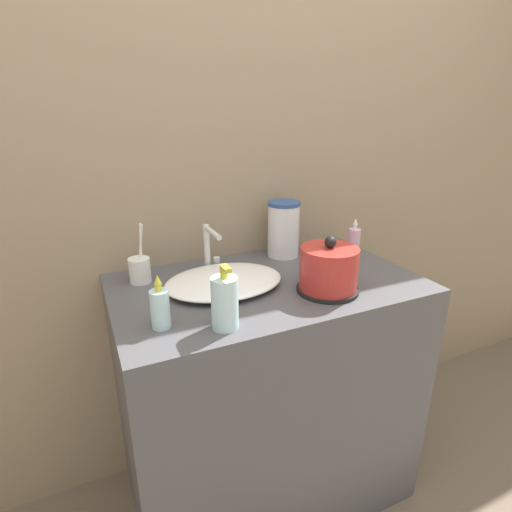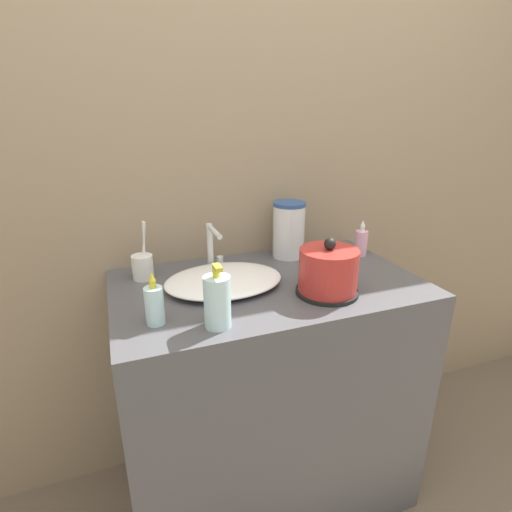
{
  "view_description": "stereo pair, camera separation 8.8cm",
  "coord_description": "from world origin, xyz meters",
  "px_view_note": "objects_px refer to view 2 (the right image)",
  "views": [
    {
      "loc": [
        -0.55,
        -0.8,
        1.45
      ],
      "look_at": [
        -0.04,
        0.3,
        1.0
      ],
      "focal_mm": 28.0,
      "sensor_mm": 36.0,
      "label": 1
    },
    {
      "loc": [
        -0.47,
        -0.83,
        1.45
      ],
      "look_at": [
        -0.04,
        0.3,
        1.0
      ],
      "focal_mm": 28.0,
      "sensor_mm": 36.0,
      "label": 2
    }
  ],
  "objects_px": {
    "mouthwash_bottle": "(361,242)",
    "water_pitcher": "(289,230)",
    "electric_kettle": "(328,273)",
    "toothbrush_cup": "(143,266)",
    "lotion_bottle": "(217,301)",
    "faucet": "(213,244)",
    "shampoo_bottle": "(154,304)"
  },
  "relations": [
    {
      "from": "lotion_bottle",
      "to": "shampoo_bottle",
      "type": "bearing_deg",
      "value": 154.83
    },
    {
      "from": "faucet",
      "to": "toothbrush_cup",
      "type": "distance_m",
      "value": 0.25
    },
    {
      "from": "shampoo_bottle",
      "to": "water_pitcher",
      "type": "height_order",
      "value": "water_pitcher"
    },
    {
      "from": "toothbrush_cup",
      "to": "mouthwash_bottle",
      "type": "bearing_deg",
      "value": -4.04
    },
    {
      "from": "toothbrush_cup",
      "to": "mouthwash_bottle",
      "type": "height_order",
      "value": "toothbrush_cup"
    },
    {
      "from": "electric_kettle",
      "to": "toothbrush_cup",
      "type": "xyz_separation_m",
      "value": [
        -0.53,
        0.32,
        -0.02
      ]
    },
    {
      "from": "electric_kettle",
      "to": "water_pitcher",
      "type": "xyz_separation_m",
      "value": [
        0.03,
        0.35,
        0.04
      ]
    },
    {
      "from": "toothbrush_cup",
      "to": "lotion_bottle",
      "type": "relative_size",
      "value": 1.14
    },
    {
      "from": "electric_kettle",
      "to": "shampoo_bottle",
      "type": "height_order",
      "value": "electric_kettle"
    },
    {
      "from": "mouthwash_bottle",
      "to": "water_pitcher",
      "type": "relative_size",
      "value": 0.66
    },
    {
      "from": "lotion_bottle",
      "to": "toothbrush_cup",
      "type": "bearing_deg",
      "value": 110.95
    },
    {
      "from": "electric_kettle",
      "to": "shampoo_bottle",
      "type": "relative_size",
      "value": 1.31
    },
    {
      "from": "mouthwash_bottle",
      "to": "water_pitcher",
      "type": "bearing_deg",
      "value": 162.07
    },
    {
      "from": "electric_kettle",
      "to": "shampoo_bottle",
      "type": "distance_m",
      "value": 0.53
    },
    {
      "from": "shampoo_bottle",
      "to": "faucet",
      "type": "bearing_deg",
      "value": 52.48
    },
    {
      "from": "water_pitcher",
      "to": "shampoo_bottle",
      "type": "bearing_deg",
      "value": -147.4
    },
    {
      "from": "mouthwash_bottle",
      "to": "faucet",
      "type": "bearing_deg",
      "value": 174.89
    },
    {
      "from": "shampoo_bottle",
      "to": "water_pitcher",
      "type": "relative_size",
      "value": 0.69
    },
    {
      "from": "toothbrush_cup",
      "to": "water_pitcher",
      "type": "relative_size",
      "value": 0.94
    },
    {
      "from": "toothbrush_cup",
      "to": "water_pitcher",
      "type": "distance_m",
      "value": 0.56
    },
    {
      "from": "faucet",
      "to": "electric_kettle",
      "type": "bearing_deg",
      "value": -48.31
    },
    {
      "from": "faucet",
      "to": "shampoo_bottle",
      "type": "xyz_separation_m",
      "value": [
        -0.25,
        -0.32,
        -0.04
      ]
    },
    {
      "from": "electric_kettle",
      "to": "mouthwash_bottle",
      "type": "relative_size",
      "value": 1.38
    },
    {
      "from": "electric_kettle",
      "to": "water_pitcher",
      "type": "distance_m",
      "value": 0.36
    },
    {
      "from": "toothbrush_cup",
      "to": "lotion_bottle",
      "type": "bearing_deg",
      "value": -69.05
    },
    {
      "from": "electric_kettle",
      "to": "shampoo_bottle",
      "type": "bearing_deg",
      "value": -179.6
    },
    {
      "from": "shampoo_bottle",
      "to": "electric_kettle",
      "type": "bearing_deg",
      "value": 0.4
    },
    {
      "from": "electric_kettle",
      "to": "mouthwash_bottle",
      "type": "xyz_separation_m",
      "value": [
        0.3,
        0.26,
        -0.01
      ]
    },
    {
      "from": "lotion_bottle",
      "to": "shampoo_bottle",
      "type": "xyz_separation_m",
      "value": [
        -0.15,
        0.07,
        -0.02
      ]
    },
    {
      "from": "faucet",
      "to": "shampoo_bottle",
      "type": "height_order",
      "value": "faucet"
    },
    {
      "from": "shampoo_bottle",
      "to": "mouthwash_bottle",
      "type": "xyz_separation_m",
      "value": [
        0.83,
        0.27,
        -0.0
      ]
    },
    {
      "from": "lotion_bottle",
      "to": "mouthwash_bottle",
      "type": "bearing_deg",
      "value": 26.62
    }
  ]
}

